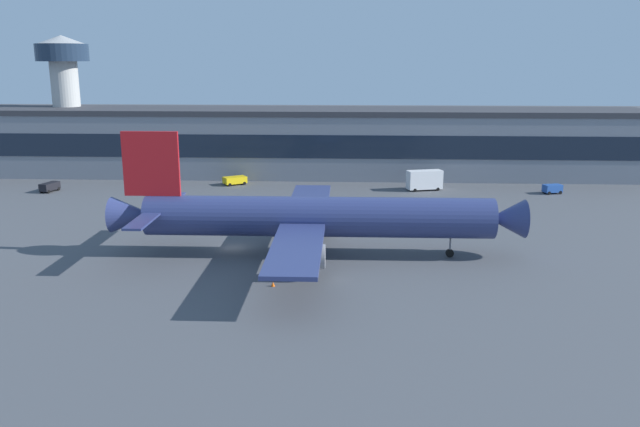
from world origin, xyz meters
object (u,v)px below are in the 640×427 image
object	(u,v)px
catering_truck	(425,179)
follow_me_car	(49,186)
airliner	(312,217)
baggage_tug	(553,188)
traffic_cone_0	(273,284)
control_tower	(65,87)
pushback_tractor	(235,180)

from	to	relation	value
catering_truck	follow_me_car	world-z (taller)	catering_truck
airliner	baggage_tug	bearing A→B (deg)	43.95
airliner	traffic_cone_0	world-z (taller)	airliner
catering_truck	airliner	bearing A→B (deg)	-113.85
airliner	control_tower	bearing A→B (deg)	133.04
airliner	traffic_cone_0	size ratio (longest dim) A/B	95.86
traffic_cone_0	catering_truck	bearing A→B (deg)	67.57
pushback_tractor	airliner	bearing A→B (deg)	-68.61
control_tower	follow_me_car	bearing A→B (deg)	-75.69
control_tower	airliner	bearing A→B (deg)	-46.96
pushback_tractor	traffic_cone_0	world-z (taller)	pushback_tractor
follow_me_car	baggage_tug	bearing A→B (deg)	1.78
catering_truck	traffic_cone_0	bearing A→B (deg)	-112.43
pushback_tractor	follow_me_car	size ratio (longest dim) A/B	1.15
catering_truck	traffic_cone_0	distance (m)	64.14
pushback_tractor	traffic_cone_0	xyz separation A→B (m)	(15.94, -63.33, -0.75)
control_tower	catering_truck	world-z (taller)	control_tower
airliner	pushback_tractor	size ratio (longest dim) A/B	10.38
pushback_tractor	traffic_cone_0	distance (m)	65.31
airliner	baggage_tug	xyz separation A→B (m)	(46.00, 44.35, -4.40)
baggage_tug	traffic_cone_0	distance (m)	75.80
airliner	catering_truck	distance (m)	50.98
baggage_tug	traffic_cone_0	size ratio (longest dim) A/B	6.83
follow_me_car	traffic_cone_0	xyz separation A→B (m)	(52.66, -53.88, -0.80)
airliner	control_tower	distance (m)	93.95
baggage_tug	follow_me_car	bearing A→B (deg)	-178.22
control_tower	catering_truck	xyz separation A→B (m)	(83.93, -21.30, -17.67)
catering_truck	control_tower	bearing A→B (deg)	165.76
follow_me_car	traffic_cone_0	bearing A→B (deg)	-45.65
baggage_tug	pushback_tractor	size ratio (longest dim) A/B	0.74
baggage_tug	pushback_tractor	xyz separation A→B (m)	(-65.82, 6.26, -0.04)
airliner	traffic_cone_0	bearing A→B (deg)	-106.98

